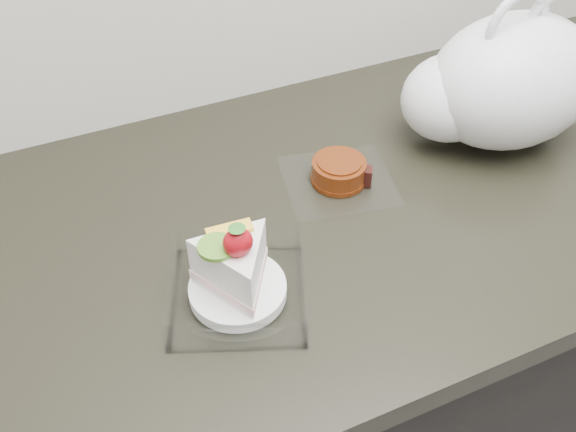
{
  "coord_description": "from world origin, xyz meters",
  "views": [
    {
      "loc": [
        -0.43,
        1.09,
        1.52
      ],
      "look_at": [
        -0.18,
        1.65,
        0.94
      ],
      "focal_mm": 40.0,
      "sensor_mm": 36.0,
      "label": 1
    }
  ],
  "objects": [
    {
      "name": "plastic_bag",
      "position": [
        0.2,
        1.73,
        1.0
      ],
      "size": [
        0.32,
        0.24,
        0.25
      ],
      "rotation": [
        0.0,
        0.0,
        -0.1
      ],
      "color": "white",
      "rests_on": "counter"
    },
    {
      "name": "cake_tray",
      "position": [
        -0.28,
        1.58,
        0.93
      ],
      "size": [
        0.21,
        0.21,
        0.13
      ],
      "rotation": [
        0.0,
        0.0,
        -0.38
      ],
      "color": "white",
      "rests_on": "counter"
    },
    {
      "name": "counter",
      "position": [
        0.0,
        1.69,
        0.45
      ],
      "size": [
        2.04,
        0.64,
        0.9
      ],
      "color": "black",
      "rests_on": "ground"
    },
    {
      "name": "mooncake_wrap",
      "position": [
        -0.07,
        1.73,
        0.92
      ],
      "size": [
        0.19,
        0.18,
        0.04
      ],
      "rotation": [
        0.0,
        0.0,
        -0.04
      ],
      "color": "white",
      "rests_on": "counter"
    }
  ]
}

